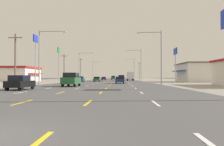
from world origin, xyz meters
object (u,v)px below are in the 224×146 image
(streetlight_right_row_1, at_px, (139,63))
(hatchback_far_left_nearest, at_px, (20,82))
(sedan_inner_right_mid, at_px, (120,80))
(pole_sign_left_row_1, at_px, (36,46))
(box_truck_far_right_farthest, at_px, (130,76))
(streetlight_left_row_1, at_px, (81,64))
(suv_inner_right_farther, at_px, (121,78))
(pole_sign_right_row_1, at_px, (175,56))
(pole_sign_left_row_2, at_px, (59,55))
(streetlight_left_row_0, at_px, (42,53))
(sedan_inner_left_distant_a, at_px, (104,79))
(sedan_inner_left_far, at_px, (97,79))
(suv_center_turn_distant_c, at_px, (113,78))
(streetlight_right_row_0, at_px, (159,53))
(streetlight_right_row_2, at_px, (133,68))
(suv_inner_left_near, at_px, (71,79))
(hatchback_far_left_midfar, at_px, (80,79))
(streetlight_left_row_2, at_px, (94,69))
(hatchback_inner_right_distant_b, at_px, (120,78))

(streetlight_right_row_1, bearing_deg, hatchback_far_left_nearest, -108.59)
(sedan_inner_right_mid, bearing_deg, pole_sign_left_row_1, 167.42)
(hatchback_far_left_nearest, height_order, sedan_inner_right_mid, hatchback_far_left_nearest)
(box_truck_far_right_farthest, relative_size, streetlight_left_row_1, 0.76)
(suv_inner_right_farther, bearing_deg, pole_sign_right_row_1, -54.01)
(pole_sign_left_row_2, relative_size, streetlight_left_row_0, 1.17)
(sedan_inner_left_distant_a, xyz_separation_m, pole_sign_left_row_2, (-12.94, -20.52, 7.54))
(box_truck_far_right_farthest, distance_m, streetlight_left_row_0, 49.71)
(sedan_inner_right_mid, bearing_deg, suv_inner_right_farther, 89.08)
(box_truck_far_right_farthest, height_order, streetlight_right_row_1, streetlight_right_row_1)
(sedan_inner_right_mid, xyz_separation_m, sedan_inner_left_far, (-6.73, 18.23, 0.00))
(suv_center_turn_distant_c, relative_size, streetlight_right_row_0, 0.55)
(pole_sign_left_row_1, xyz_separation_m, streetlight_right_row_1, (25.98, 21.62, -2.55))
(streetlight_right_row_1, height_order, streetlight_right_row_2, streetlight_right_row_1)
(hatchback_far_left_nearest, distance_m, pole_sign_right_row_1, 38.92)
(pole_sign_left_row_1, distance_m, streetlight_right_row_2, 63.28)
(suv_center_turn_distant_c, distance_m, streetlight_left_row_0, 76.05)
(suv_inner_left_near, relative_size, sedan_inner_left_distant_a, 1.09)
(suv_inner_right_farther, distance_m, suv_center_turn_distant_c, 41.14)
(streetlight_left_row_1, height_order, streetlight_right_row_1, streetlight_right_row_1)
(sedan_inner_right_mid, bearing_deg, pole_sign_left_row_2, 129.41)
(suv_inner_right_farther, relative_size, streetlight_right_row_1, 0.48)
(sedan_inner_left_distant_a, bearing_deg, hatchback_far_left_midfar, -96.71)
(streetlight_right_row_2, bearing_deg, streetlight_right_row_0, -90.00)
(hatchback_far_left_nearest, distance_m, streetlight_left_row_1, 49.97)
(suv_inner_left_near, relative_size, box_truck_far_right_farthest, 0.68)
(suv_inner_left_near, height_order, streetlight_right_row_0, streetlight_right_row_0)
(streetlight_right_row_0, height_order, streetlight_left_row_1, streetlight_left_row_1)
(streetlight_left_row_2, bearing_deg, streetlight_right_row_0, -74.97)
(streetlight_left_row_0, bearing_deg, pole_sign_left_row_2, 101.19)
(box_truck_far_right_farthest, distance_m, suv_center_turn_distant_c, 29.55)
(sedan_inner_left_far, height_order, streetlight_right_row_2, streetlight_right_row_2)
(suv_inner_left_near, distance_m, streetlight_left_row_1, 41.37)
(pole_sign_left_row_2, height_order, streetlight_right_row_2, pole_sign_left_row_2)
(hatchback_far_left_midfar, distance_m, suv_center_turn_distant_c, 53.65)
(hatchback_far_left_midfar, bearing_deg, streetlight_right_row_1, 39.47)
(pole_sign_right_row_1, bearing_deg, hatchback_far_left_midfar, 167.16)
(streetlight_left_row_2, distance_m, streetlight_right_row_2, 19.34)
(suv_inner_right_farther, bearing_deg, pole_sign_left_row_1, -135.08)
(streetlight_left_row_2, bearing_deg, suv_inner_left_near, -85.56)
(streetlight_left_row_0, xyz_separation_m, streetlight_right_row_0, (19.34, 0.00, -0.20))
(suv_center_turn_distant_c, height_order, streetlight_right_row_1, streetlight_right_row_1)
(sedan_inner_left_far, bearing_deg, suv_inner_right_farther, 40.88)
(suv_inner_right_farther, height_order, suv_center_turn_distant_c, same)
(sedan_inner_left_far, height_order, hatchback_inner_right_distant_b, hatchback_inner_right_distant_b)
(pole_sign_left_row_1, bearing_deg, suv_center_turn_distant_c, 75.14)
(suv_inner_left_near, xyz_separation_m, suv_inner_right_farther, (7.37, 39.07, 0.00))
(sedan_inner_left_far, distance_m, streetlight_left_row_0, 29.26)
(sedan_inner_right_mid, distance_m, pole_sign_left_row_1, 21.63)
(hatchback_far_left_nearest, bearing_deg, suv_inner_right_farther, 77.33)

